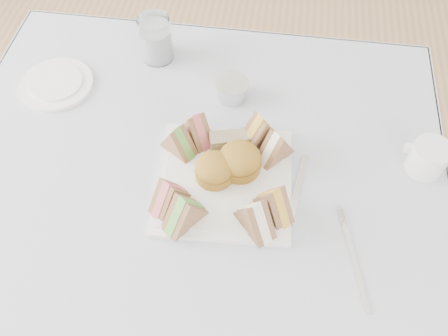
# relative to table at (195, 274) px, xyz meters

# --- Properties ---
(floor) EXTENTS (4.00, 4.00, 0.00)m
(floor) POSITION_rel_table_xyz_m (0.00, 0.00, -0.37)
(floor) COLOR #9E7751
(floor) RESTS_ON ground
(table) EXTENTS (0.90, 0.90, 0.74)m
(table) POSITION_rel_table_xyz_m (0.00, 0.00, 0.00)
(table) COLOR brown
(table) RESTS_ON floor
(tablecloth) EXTENTS (1.02, 1.02, 0.01)m
(tablecloth) POSITION_rel_table_xyz_m (0.00, 0.00, 0.37)
(tablecloth) COLOR silver
(tablecloth) RESTS_ON table
(serving_plate) EXTENTS (0.28, 0.28, 0.01)m
(serving_plate) POSITION_rel_table_xyz_m (0.07, 0.05, 0.38)
(serving_plate) COLOR white
(serving_plate) RESTS_ON tablecloth
(sandwich_fl_a) EXTENTS (0.08, 0.09, 0.07)m
(sandwich_fl_a) POSITION_rel_table_xyz_m (-0.02, -0.02, 0.42)
(sandwich_fl_a) COLOR #8E684D
(sandwich_fl_a) RESTS_ON serving_plate
(sandwich_fl_b) EXTENTS (0.09, 0.09, 0.08)m
(sandwich_fl_b) POSITION_rel_table_xyz_m (0.01, -0.05, 0.43)
(sandwich_fl_b) COLOR #8E684D
(sandwich_fl_b) RESTS_ON serving_plate
(sandwich_fr_a) EXTENTS (0.08, 0.09, 0.07)m
(sandwich_fr_a) POSITION_rel_table_xyz_m (0.17, -0.01, 0.43)
(sandwich_fr_a) COLOR #8E684D
(sandwich_fr_a) RESTS_ON serving_plate
(sandwich_fr_b) EXTENTS (0.09, 0.09, 0.08)m
(sandwich_fr_b) POSITION_rel_table_xyz_m (0.14, -0.04, 0.43)
(sandwich_fr_b) COLOR #8E684D
(sandwich_fr_b) RESTS_ON serving_plate
(sandwich_bl_a) EXTENTS (0.09, 0.08, 0.07)m
(sandwich_bl_a) POSITION_rel_table_xyz_m (-0.03, 0.11, 0.42)
(sandwich_bl_a) COLOR #8E684D
(sandwich_bl_a) RESTS_ON serving_plate
(sandwich_bl_b) EXTENTS (0.08, 0.09, 0.07)m
(sandwich_bl_b) POSITION_rel_table_xyz_m (-0.00, 0.14, 0.42)
(sandwich_bl_b) COLOR #8E684D
(sandwich_bl_b) RESTS_ON serving_plate
(sandwich_br_a) EXTENTS (0.08, 0.09, 0.07)m
(sandwich_br_a) POSITION_rel_table_xyz_m (0.16, 0.12, 0.42)
(sandwich_br_a) COLOR #8E684D
(sandwich_br_a) RESTS_ON serving_plate
(sandwich_br_b) EXTENTS (0.10, 0.09, 0.08)m
(sandwich_br_b) POSITION_rel_table_xyz_m (0.13, 0.15, 0.43)
(sandwich_br_b) COLOR #8E684D
(sandwich_br_b) RESTS_ON serving_plate
(scone_left) EXTENTS (0.08, 0.08, 0.05)m
(scone_left) POSITION_rel_table_xyz_m (0.05, 0.05, 0.41)
(scone_left) COLOR #A87D2B
(scone_left) RESTS_ON serving_plate
(scone_right) EXTENTS (0.12, 0.12, 0.06)m
(scone_right) POSITION_rel_table_xyz_m (0.09, 0.08, 0.42)
(scone_right) COLOR #A87D2B
(scone_right) RESTS_ON serving_plate
(pastry_slice) EXTENTS (0.09, 0.05, 0.04)m
(pastry_slice) POSITION_rel_table_xyz_m (0.07, 0.13, 0.41)
(pastry_slice) COLOR #BBB590
(pastry_slice) RESTS_ON serving_plate
(side_plate) EXTENTS (0.18, 0.18, 0.01)m
(side_plate) POSITION_rel_table_xyz_m (-0.35, 0.26, 0.38)
(side_plate) COLOR white
(side_plate) RESTS_ON tablecloth
(water_glass) EXTENTS (0.09, 0.09, 0.11)m
(water_glass) POSITION_rel_table_xyz_m (-0.14, 0.38, 0.43)
(water_glass) COLOR white
(water_glass) RESTS_ON tablecloth
(tea_strainer) EXTENTS (0.10, 0.10, 0.04)m
(tea_strainer) POSITION_rel_table_xyz_m (0.05, 0.28, 0.40)
(tea_strainer) COLOR silver
(tea_strainer) RESTS_ON tablecloth
(knife) EXTENTS (0.04, 0.17, 0.00)m
(knife) POSITION_rel_table_xyz_m (0.21, 0.05, 0.38)
(knife) COLOR silver
(knife) RESTS_ON tablecloth
(fork) EXTENTS (0.05, 0.17, 0.00)m
(fork) POSITION_rel_table_xyz_m (0.32, -0.09, 0.38)
(fork) COLOR silver
(fork) RESTS_ON tablecloth
(creamer_jug) EXTENTS (0.09, 0.09, 0.07)m
(creamer_jug) POSITION_rel_table_xyz_m (0.46, 0.14, 0.41)
(creamer_jug) COLOR white
(creamer_jug) RESTS_ON tablecloth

